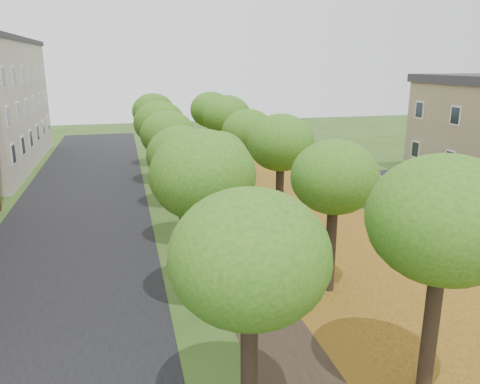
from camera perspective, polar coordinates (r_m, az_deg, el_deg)
street_asphalt at (r=25.66m, az=-19.58°, el=-4.63°), size 8.00×70.00×0.01m
footpath at (r=25.93m, az=-2.87°, el=-3.50°), size 3.20×70.00×0.01m
leaf_verge at (r=27.28m, az=7.50°, el=-2.64°), size 7.50×70.00×0.01m
parking_lot at (r=32.09m, az=21.11°, el=-0.79°), size 9.00×16.00×0.01m
tree_row_west at (r=24.51m, az=-8.09°, el=6.12°), size 3.51×33.51×6.04m
tree_row_east at (r=25.44m, az=2.78°, el=6.60°), size 3.51×33.51×6.04m
bench at (r=18.02m, az=4.73°, el=-11.06°), size 0.97×1.71×0.78m
car_silver at (r=24.89m, az=26.09°, el=-4.29°), size 4.24×2.25×1.37m
car_red at (r=28.35m, az=20.23°, el=-1.38°), size 4.29×2.39×1.34m
car_grey at (r=30.71m, az=19.03°, el=0.06°), size 5.26×3.74×1.41m
car_white at (r=33.92m, az=13.94°, el=1.73°), size 4.74×2.75×1.24m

